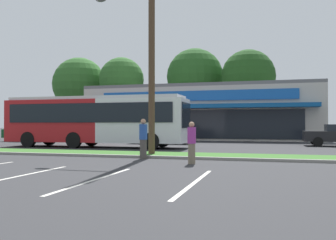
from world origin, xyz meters
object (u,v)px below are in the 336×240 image
Objects in this scene: city_bus at (96,120)px; pedestrian_by_pole at (143,139)px; utility_pole at (149,34)px; car_1 at (160,134)px; pedestrian_near_bench at (192,143)px; car_2 at (29,132)px.

pedestrian_by_pole is (5.61, -6.66, -0.90)m from city_bus.
utility_pole is 2.31× the size of car_1.
pedestrian_near_bench is (2.61, -2.71, -4.91)m from utility_pole.
utility_pole is at bearing 142.97° from car_2.
car_2 is at bearing 142.97° from utility_pole.
car_1 is at bearing 174.77° from pedestrian_by_pole.
car_2 is (-14.60, 11.02, -4.94)m from utility_pole.
pedestrian_near_bench is (17.21, -13.73, 0.03)m from car_2.
utility_pole is 8.55m from city_bus.
city_bus is at bearing 135.55° from utility_pole.
city_bus reaches higher than pedestrian_near_bench.
utility_pole is at bearing 169.80° from pedestrian_by_pole.
utility_pole is 6.77× the size of pedestrian_near_bench.
pedestrian_near_bench is at bearing 41.80° from pedestrian_by_pole.
pedestrian_by_pole is (0.20, -1.35, -4.84)m from utility_pole.
pedestrian_near_bench is at bearing -68.51° from car_1.
utility_pole reaches higher than car_2.
utility_pole is 6.23× the size of pedestrian_by_pole.
car_2 is 22.02m from pedestrian_near_bench.
car_2 is 2.65× the size of pedestrian_near_bench.
utility_pole is 12.06m from car_1.
city_bus is 7.57× the size of pedestrian_near_bench.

